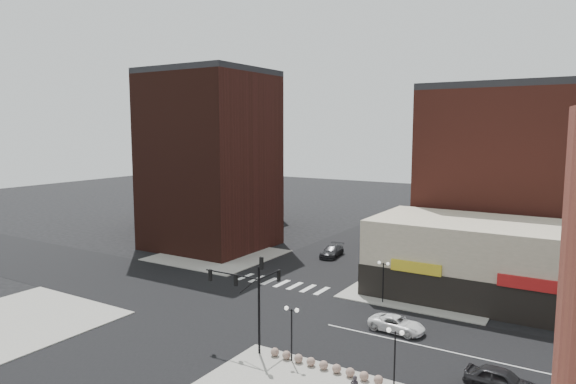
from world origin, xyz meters
The scene contains 18 objects.
ground centered at (0.00, 0.00, 0.00)m, with size 240.00×240.00×0.00m, color black.
road_ew centered at (0.00, 0.00, 0.01)m, with size 200.00×14.00×0.02m, color black.
road_ns centered at (0.00, 0.00, 0.01)m, with size 14.00×200.00×0.02m, color black.
sidewalk_nw centered at (-14.50, 14.50, 0.06)m, with size 15.00×15.00×0.12m, color gray.
sidewalk_ne centered at (14.50, 14.50, 0.06)m, with size 15.00×15.00×0.12m, color gray.
sidewalk_sw centered at (-14.50, -14.50, 0.06)m, with size 15.00×15.00×0.12m, color gray.
building_nw centered at (-19.00, 18.50, 12.50)m, with size 16.00×15.00×25.00m, color #351710.
building_nw_low centered at (-32.00, 34.00, 6.00)m, with size 20.00×18.00×12.00m, color #351710.
building_ne_midrise centered at (19.00, 29.50, 11.00)m, with size 18.00×15.00×22.00m, color maroon.
building_ne_row centered at (21.00, 15.00, 3.30)m, with size 24.20×12.20×8.00m.
traffic_signal centered at (7.24, -7.83, 4.96)m, with size 5.59×3.09×7.77m.
street_lamp_se_a centered at (11.00, -8.00, 3.29)m, with size 1.22×0.32×4.16m.
street_lamp_se_b centered at (19.00, -8.00, 3.29)m, with size 1.22×0.32×4.16m.
street_lamp_ne centered at (12.00, 8.00, 3.29)m, with size 1.22×0.32×4.16m.
bollard_row centered at (13.70, -8.00, 0.44)m, with size 9.05×0.65×0.65m.
white_suv centered at (15.71, 1.76, 0.67)m, with size 2.22×4.81×1.34m, color white.
dark_sedan_east centered at (25.14, -4.43, 0.81)m, with size 1.91×4.75×1.62m, color black.
dark_sedan_north centered at (-0.85, 22.23, 0.77)m, with size 2.17×5.33×1.55m, color black.
Camera 1 is at (29.94, -39.31, 17.38)m, focal length 32.00 mm.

